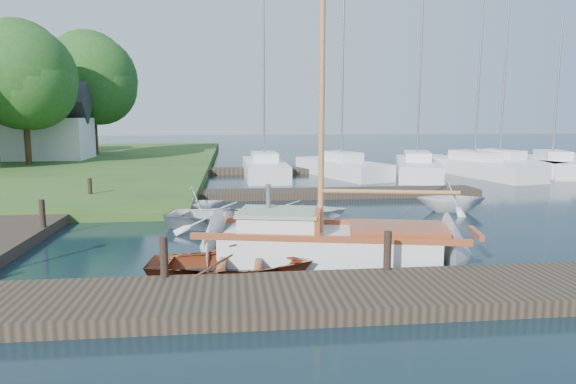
{
  "coord_description": "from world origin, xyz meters",
  "views": [
    {
      "loc": [
        -1.66,
        -14.94,
        3.43
      ],
      "look_at": [
        0.0,
        0.0,
        1.2
      ],
      "focal_mm": 32.0,
      "sensor_mm": 36.0,
      "label": 1
    }
  ],
  "objects": [
    {
      "name": "ground",
      "position": [
        0.0,
        0.0,
        0.0
      ],
      "size": [
        160.0,
        160.0,
        0.0
      ],
      "primitive_type": "plane",
      "color": "black",
      "rests_on": "ground"
    },
    {
      "name": "near_dock",
      "position": [
        0.0,
        -6.0,
        0.15
      ],
      "size": [
        18.0,
        2.2,
        0.3
      ],
      "primitive_type": "cube",
      "color": "black",
      "rests_on": "ground"
    },
    {
      "name": "left_dock",
      "position": [
        -8.0,
        2.0,
        0.15
      ],
      "size": [
        2.2,
        18.0,
        0.3
      ],
      "primitive_type": "cube",
      "color": "black",
      "rests_on": "ground"
    },
    {
      "name": "far_dock",
      "position": [
        2.0,
        6.5,
        0.15
      ],
      "size": [
        14.0,
        1.6,
        0.3
      ],
      "primitive_type": "cube",
      "color": "black",
      "rests_on": "ground"
    },
    {
      "name": "pontoon",
      "position": [
        10.0,
        16.0,
        0.15
      ],
      "size": [
        30.0,
        1.6,
        0.3
      ],
      "primitive_type": "cube",
      "color": "black",
      "rests_on": "ground"
    },
    {
      "name": "mooring_post_1",
      "position": [
        -3.0,
        -5.0,
        0.7
      ],
      "size": [
        0.16,
        0.16,
        0.8
      ],
      "primitive_type": "cylinder",
      "color": "black",
      "rests_on": "near_dock"
    },
    {
      "name": "mooring_post_2",
      "position": [
        1.5,
        -5.0,
        0.7
      ],
      "size": [
        0.16,
        0.16,
        0.8
      ],
      "primitive_type": "cylinder",
      "color": "black",
      "rests_on": "near_dock"
    },
    {
      "name": "mooring_post_4",
      "position": [
        -7.0,
        0.0,
        0.7
      ],
      "size": [
        0.16,
        0.16,
        0.8
      ],
      "primitive_type": "cylinder",
      "color": "black",
      "rests_on": "left_dock"
    },
    {
      "name": "mooring_post_5",
      "position": [
        -7.0,
        5.0,
        0.7
      ],
      "size": [
        0.16,
        0.16,
        0.8
      ],
      "primitive_type": "cylinder",
      "color": "black",
      "rests_on": "left_dock"
    },
    {
      "name": "sailboat",
      "position": [
        0.79,
        -3.19,
        0.34
      ],
      "size": [
        7.4,
        3.45,
        9.83
      ],
      "rotation": [
        0.0,
        0.0,
        -0.22
      ],
      "color": "silver",
      "rests_on": "ground"
    },
    {
      "name": "dinghy",
      "position": [
        -1.69,
        -4.17,
        0.37
      ],
      "size": [
        3.75,
        2.82,
        0.73
      ],
      "primitive_type": "imported",
      "rotation": [
        0.0,
        0.0,
        1.49
      ],
      "color": "maroon",
      "rests_on": "ground"
    },
    {
      "name": "tender_a",
      "position": [
        -1.68,
        0.8,
        0.42
      ],
      "size": [
        4.62,
        3.77,
        0.84
      ],
      "primitive_type": "imported",
      "rotation": [
        0.0,
        0.0,
        1.33
      ],
      "color": "silver",
      "rests_on": "ground"
    },
    {
      "name": "tender_b",
      "position": [
        -2.89,
        2.77,
        0.57
      ],
      "size": [
        2.56,
        2.35,
        1.13
      ],
      "primitive_type": "imported",
      "rotation": [
        0.0,
        0.0,
        1.83
      ],
      "color": "silver",
      "rests_on": "ground"
    },
    {
      "name": "tender_c",
      "position": [
        0.63,
        1.95,
        0.33
      ],
      "size": [
        3.23,
        2.32,
        0.66
      ],
      "primitive_type": "imported",
      "rotation": [
        0.0,
        0.0,
        1.56
      ],
      "color": "silver",
      "rests_on": "ground"
    },
    {
      "name": "tender_d",
      "position": [
        6.19,
        2.52,
        0.63
      ],
      "size": [
        2.68,
        2.41,
        1.25
      ],
      "primitive_type": "imported",
      "rotation": [
        0.0,
        0.0,
        1.41
      ],
      "color": "silver",
      "rests_on": "ground"
    },
    {
      "name": "marina_boat_1",
      "position": [
        0.21,
        14.03,
        0.57
      ],
      "size": [
        2.29,
        7.6,
        10.86
      ],
      "rotation": [
        0.0,
        0.0,
        1.58
      ],
      "color": "silver",
      "rests_on": "ground"
    },
    {
      "name": "marina_boat_2",
      "position": [
        4.62,
        13.86,
        0.59
      ],
      "size": [
        4.54,
        7.5,
        12.3
      ],
      "rotation": [
        0.0,
        0.0,
        1.92
      ],
      "color": "silver",
      "rests_on": "ground"
    },
    {
      "name": "marina_boat_3",
      "position": [
        9.01,
        13.59,
        0.59
      ],
      "size": [
        4.64,
        8.86,
        13.18
      ],
      "rotation": [
        0.0,
        0.0,
        1.27
      ],
      "color": "silver",
      "rests_on": "ground"
    },
    {
      "name": "marina_boat_4",
      "position": [
        12.46,
        13.5,
        0.57
      ],
      "size": [
        4.08,
        9.3,
        11.55
      ],
      "rotation": [
        0.0,
        0.0,
        1.79
      ],
      "color": "silver",
      "rests_on": "ground"
    },
    {
      "name": "marina_boat_5",
      "position": [
        14.54,
        14.51,
        0.57
      ],
      "size": [
        4.63,
        8.22,
        10.36
      ],
      "rotation": [
        0.0,
        0.0,
        1.9
      ],
      "color": "silver",
      "rests_on": "ground"
    },
    {
      "name": "marina_boat_6",
      "position": [
        17.35,
        13.6,
        0.56
      ],
      "size": [
        3.87,
        7.58,
        9.05
      ],
      "rotation": [
        0.0,
        0.0,
        1.33
      ],
      "color": "silver",
      "rests_on": "ground"
    },
    {
      "name": "house_c",
      "position": [
        -14.0,
        22.0,
        2.58
      ],
      "size": [
        5.25,
        4.0,
        5.28
      ],
      "color": "silver",
      "rests_on": "shore"
    },
    {
      "name": "tree_3",
      "position": [
        -14.0,
        18.05,
        5.81
      ],
      "size": [
        6.41,
        6.38,
        8.74
      ],
      "color": "#332114",
      "rests_on": "shore"
    },
    {
      "name": "tree_7",
      "position": [
        -12.0,
        26.05,
        6.2
      ],
      "size": [
        6.83,
        6.83,
        9.38
      ],
      "color": "#332114",
      "rests_on": "shore"
    }
  ]
}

